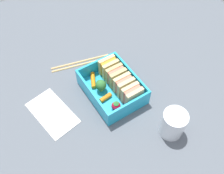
# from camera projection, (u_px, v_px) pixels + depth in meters

# --- Properties ---
(ground_plane) EXTENTS (1.20, 1.20, 0.02)m
(ground_plane) POSITION_uv_depth(u_px,v_px,m) (112.00, 94.00, 0.73)
(ground_plane) COLOR #555C65
(bento_tray) EXTENTS (0.17, 0.13, 0.01)m
(bento_tray) POSITION_uv_depth(u_px,v_px,m) (112.00, 91.00, 0.72)
(bento_tray) COLOR #20A0C8
(bento_tray) RESTS_ON ground_plane
(bento_rim) EXTENTS (0.17, 0.13, 0.04)m
(bento_rim) POSITION_uv_depth(u_px,v_px,m) (112.00, 85.00, 0.69)
(bento_rim) COLOR #20A0C8
(bento_rim) RESTS_ON bento_tray
(sandwich_left) EXTENTS (0.03, 0.05, 0.05)m
(sandwich_left) POSITION_uv_depth(u_px,v_px,m) (109.00, 67.00, 0.73)
(sandwich_left) COLOR #E1C47A
(sandwich_left) RESTS_ON bento_tray
(sandwich_center_left) EXTENTS (0.03, 0.05, 0.05)m
(sandwich_center_left) POSITION_uv_depth(u_px,v_px,m) (116.00, 76.00, 0.71)
(sandwich_center_left) COLOR tan
(sandwich_center_left) RESTS_ON bento_tray
(sandwich_center) EXTENTS (0.03, 0.05, 0.05)m
(sandwich_center) POSITION_uv_depth(u_px,v_px,m) (124.00, 85.00, 0.69)
(sandwich_center) COLOR #D2C186
(sandwich_center) RESTS_ON bento_tray
(sandwich_center_right) EXTENTS (0.03, 0.05, 0.05)m
(sandwich_center_right) POSITION_uv_depth(u_px,v_px,m) (132.00, 95.00, 0.67)
(sandwich_center_right) COLOR #D8BB86
(sandwich_center_right) RESTS_ON bento_tray
(carrot_stick_far_left) EXTENTS (0.05, 0.03, 0.01)m
(carrot_stick_far_left) POSITION_uv_depth(u_px,v_px,m) (93.00, 80.00, 0.72)
(carrot_stick_far_left) COLOR orange
(carrot_stick_far_left) RESTS_ON bento_tray
(broccoli_floret) EXTENTS (0.03, 0.03, 0.04)m
(broccoli_floret) POSITION_uv_depth(u_px,v_px,m) (101.00, 85.00, 0.69)
(broccoli_floret) COLOR #93C465
(broccoli_floret) RESTS_ON bento_tray
(carrot_stick_left) EXTENTS (0.02, 0.04, 0.01)m
(carrot_stick_left) POSITION_uv_depth(u_px,v_px,m) (106.00, 98.00, 0.69)
(carrot_stick_left) COLOR orange
(carrot_stick_left) RESTS_ON bento_tray
(strawberry_far_left) EXTENTS (0.03, 0.03, 0.03)m
(strawberry_far_left) POSITION_uv_depth(u_px,v_px,m) (116.00, 106.00, 0.66)
(strawberry_far_left) COLOR red
(strawberry_far_left) RESTS_ON bento_tray
(chopstick_pair) EXTENTS (0.06, 0.19, 0.01)m
(chopstick_pair) POSITION_uv_depth(u_px,v_px,m) (81.00, 63.00, 0.78)
(chopstick_pair) COLOR tan
(chopstick_pair) RESTS_ON ground_plane
(drinking_glass) EXTENTS (0.06, 0.06, 0.08)m
(drinking_glass) POSITION_uv_depth(u_px,v_px,m) (173.00, 124.00, 0.62)
(drinking_glass) COLOR white
(drinking_glass) RESTS_ON ground_plane
(folded_napkin) EXTENTS (0.16, 0.11, 0.00)m
(folded_napkin) POSITION_uv_depth(u_px,v_px,m) (52.00, 113.00, 0.68)
(folded_napkin) COLOR white
(folded_napkin) RESTS_ON ground_plane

